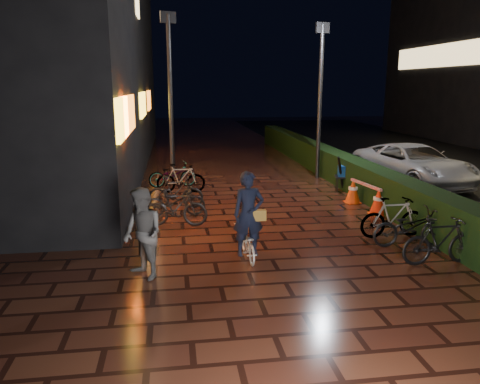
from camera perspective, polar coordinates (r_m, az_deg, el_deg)
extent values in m
plane|color=#381911|center=(9.79, 6.44, -6.85)|extent=(80.00, 80.00, 0.00)
cube|color=black|center=(18.06, 10.29, 3.78)|extent=(0.70, 20.00, 1.00)
imported|color=#5A595C|center=(8.22, -11.78, -5.03)|extent=(0.94, 0.99, 1.61)
imported|color=silver|center=(16.99, 20.40, 3.20)|extent=(3.05, 5.12, 1.33)
cube|color=yellow|center=(10.49, -14.16, 8.71)|extent=(0.08, 2.00, 0.90)
cube|color=orange|center=(11.98, -13.45, 9.22)|extent=(0.08, 3.00, 0.90)
cube|color=yellow|center=(17.96, -11.78, 10.41)|extent=(0.08, 2.80, 0.90)
cube|color=orange|center=(22.95, -11.04, 10.92)|extent=(0.08, 2.20, 0.90)
cube|color=#FFD88C|center=(31.27, 23.09, 15.03)|extent=(0.06, 10.00, 1.30)
cylinder|color=black|center=(17.03, 9.70, 10.56)|extent=(0.17, 0.17, 5.31)
cube|color=black|center=(17.13, 10.04, 19.12)|extent=(0.52, 0.19, 0.36)
cylinder|color=black|center=(16.94, -8.46, 11.17)|extent=(0.19, 0.19, 5.65)
cube|color=black|center=(17.08, -8.78, 20.32)|extent=(0.54, 0.25, 0.38)
imported|color=silver|center=(9.09, 0.92, -6.22)|extent=(0.46, 1.22, 0.64)
imported|color=black|center=(8.82, 1.05, -2.69)|extent=(0.60, 0.41, 1.62)
cube|color=olive|center=(8.85, 2.27, -2.86)|extent=(0.29, 0.13, 0.21)
cone|color=red|center=(12.67, 16.50, -1.09)|extent=(0.44, 0.44, 0.70)
cone|color=#EB430C|center=(13.75, 13.60, 0.16)|extent=(0.44, 0.44, 0.70)
cube|color=#D7540B|center=(12.75, 16.41, -2.55)|extent=(0.43, 0.43, 0.03)
cube|color=#FF390D|center=(13.82, 13.53, -1.20)|extent=(0.43, 0.43, 0.03)
cube|color=red|center=(13.14, 15.07, 0.88)|extent=(0.28, 1.50, 0.07)
cube|color=black|center=(15.27, 12.68, 1.82)|extent=(0.71, 0.63, 0.04)
cylinder|color=black|center=(15.09, 11.81, 0.83)|extent=(0.04, 0.04, 0.42)
cylinder|color=black|center=(15.16, 13.65, 0.79)|extent=(0.04, 0.04, 0.42)
cylinder|color=black|center=(15.48, 11.64, 1.14)|extent=(0.04, 0.04, 0.42)
cylinder|color=black|center=(15.55, 13.43, 1.10)|extent=(0.04, 0.04, 0.42)
cube|color=#0B3997|center=(15.24, 12.71, 2.52)|extent=(0.52, 0.47, 0.33)
cylinder|color=black|center=(15.06, 12.16, 2.34)|extent=(0.38, 0.37, 1.07)
imported|color=black|center=(15.61, -8.24, 2.11)|extent=(1.62, 0.74, 0.82)
imported|color=black|center=(11.21, -7.87, -1.89)|extent=(1.57, 0.67, 0.91)
imported|color=black|center=(12.83, -7.88, -0.02)|extent=(1.56, 0.62, 0.91)
imported|color=black|center=(14.70, -7.24, 1.66)|extent=(1.54, 0.51, 0.91)
imported|color=black|center=(12.04, -7.98, -1.09)|extent=(1.61, 0.70, 0.82)
imported|color=black|center=(9.52, 23.25, -5.53)|extent=(1.53, 0.45, 0.91)
imported|color=black|center=(10.83, 18.16, -2.96)|extent=(1.53, 0.48, 0.91)
imported|color=black|center=(10.37, 19.96, -4.05)|extent=(1.59, 0.62, 0.82)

